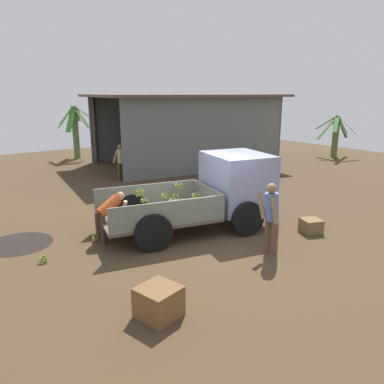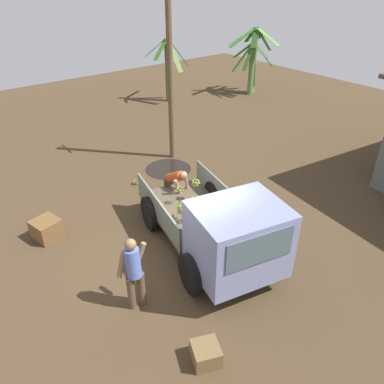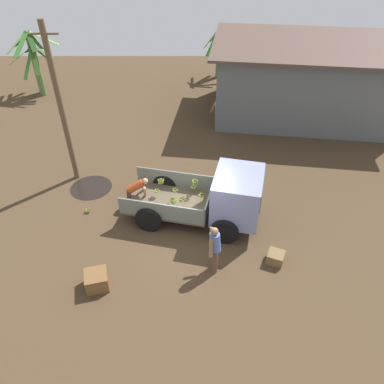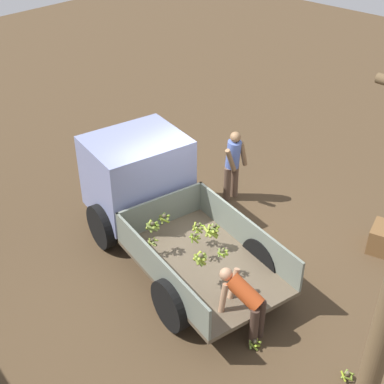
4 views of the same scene
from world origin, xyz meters
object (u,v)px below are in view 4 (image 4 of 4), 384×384
at_px(cargo_truck, 149,190).
at_px(banana_bunch_on_ground_1, 254,343).
at_px(wooden_crate_1, 163,166).
at_px(banana_bunch_on_ground_0, 347,375).
at_px(person_foreground_visitor, 233,162).
at_px(person_worker_loading, 245,301).
at_px(utility_pole, 372,370).

bearing_deg(cargo_truck, banana_bunch_on_ground_1, 177.80).
bearing_deg(banana_bunch_on_ground_1, wooden_crate_1, -29.49).
height_order(cargo_truck, banana_bunch_on_ground_1, cargo_truck).
bearing_deg(cargo_truck, wooden_crate_1, -37.75).
xyz_separation_m(banana_bunch_on_ground_0, banana_bunch_on_ground_1, (1.41, 0.47, -0.00)).
bearing_deg(banana_bunch_on_ground_1, banana_bunch_on_ground_0, -161.46).
distance_m(cargo_truck, person_foreground_visitor, 2.21).
height_order(person_worker_loading, banana_bunch_on_ground_1, person_worker_loading).
relative_size(banana_bunch_on_ground_0, banana_bunch_on_ground_1, 0.98).
bearing_deg(wooden_crate_1, banana_bunch_on_ground_1, 150.51).
height_order(person_worker_loading, wooden_crate_1, person_worker_loading).
relative_size(cargo_truck, utility_pole, 0.81).
xyz_separation_m(cargo_truck, person_foreground_visitor, (-0.39, -2.17, -0.13)).
xyz_separation_m(utility_pole, banana_bunch_on_ground_1, (2.34, -1.70, -2.97)).
relative_size(cargo_truck, person_foreground_visitor, 2.90).
xyz_separation_m(person_foreground_visitor, wooden_crate_1, (1.94, 0.28, -0.76)).
xyz_separation_m(person_foreground_visitor, person_worker_loading, (-2.70, 2.97, -0.21)).
distance_m(person_foreground_visitor, person_worker_loading, 4.02).
bearing_deg(cargo_truck, person_worker_loading, 178.38).
relative_size(person_worker_loading, wooden_crate_1, 2.46).
bearing_deg(person_foreground_visitor, banana_bunch_on_ground_1, -38.75).
relative_size(cargo_truck, wooden_crate_1, 10.00).
height_order(cargo_truck, banana_bunch_on_ground_0, cargo_truck).
distance_m(utility_pole, person_worker_loading, 3.99).
height_order(person_foreground_visitor, banana_bunch_on_ground_0, person_foreground_visitor).
height_order(banana_bunch_on_ground_0, wooden_crate_1, wooden_crate_1).
relative_size(banana_bunch_on_ground_0, wooden_crate_1, 0.45).
xyz_separation_m(person_worker_loading, banana_bunch_on_ground_1, (-0.33, 0.12, -0.64)).
bearing_deg(cargo_truck, banana_bunch_on_ground_0, -172.41).
bearing_deg(person_foreground_visitor, wooden_crate_1, -164.88).
bearing_deg(cargo_truck, utility_pole, 168.41).
bearing_deg(wooden_crate_1, person_worker_loading, 149.91).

